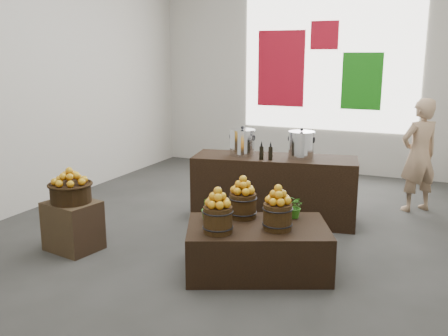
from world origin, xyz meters
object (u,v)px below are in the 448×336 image
at_px(display_table, 257,248).
at_px(counter, 274,189).
at_px(crate, 73,226).
at_px(stock_pot_center, 301,145).
at_px(wicker_basket, 71,193).
at_px(stock_pot_left, 242,143).
at_px(shopper, 419,155).

distance_m(display_table, counter, 1.64).
bearing_deg(crate, stock_pot_center, 43.41).
height_order(wicker_basket, stock_pot_center, stock_pot_center).
xyz_separation_m(stock_pot_left, shopper, (2.12, 1.31, -0.23)).
bearing_deg(display_table, wicker_basket, 163.92).
relative_size(counter, stock_pot_center, 6.47).
xyz_separation_m(crate, stock_pot_left, (1.32, 1.81, 0.75)).
distance_m(counter, stock_pot_center, 0.68).
distance_m(stock_pot_center, shopper, 1.81).
height_order(counter, shopper, shopper).
bearing_deg(stock_pot_center, counter, -168.91).
xyz_separation_m(display_table, shopper, (1.34, 2.82, 0.55)).
xyz_separation_m(display_table, counter, (-0.36, 1.59, 0.19)).
bearing_deg(crate, shopper, 42.22).
relative_size(wicker_basket, shopper, 0.28).
height_order(wicker_basket, stock_pot_left, stock_pot_left).
height_order(wicker_basket, shopper, shopper).
xyz_separation_m(wicker_basket, shopper, (3.44, 3.12, 0.13)).
xyz_separation_m(stock_pot_left, stock_pot_center, (0.75, 0.15, 0.00)).
bearing_deg(crate, counter, 47.41).
bearing_deg(wicker_basket, shopper, 42.22).
height_order(crate, display_table, crate).
height_order(crate, wicker_basket, wicker_basket).
bearing_deg(stock_pot_center, stock_pot_left, -168.91).
relative_size(crate, stock_pot_left, 1.71).
bearing_deg(counter, stock_pot_center, -0.00).
height_order(wicker_basket, counter, counter).
bearing_deg(display_table, crate, 163.92).
bearing_deg(shopper, counter, -6.28).
distance_m(display_table, shopper, 3.17).
distance_m(wicker_basket, shopper, 4.65).
distance_m(counter, stock_pot_left, 0.74).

